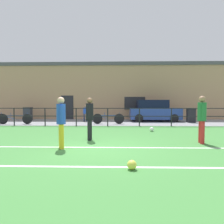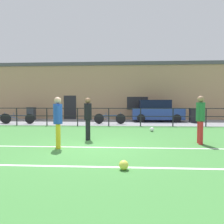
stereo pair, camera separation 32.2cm
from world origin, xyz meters
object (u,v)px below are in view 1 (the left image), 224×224
(player_striker, at_px, (61,119))
(trash_bin_0, at_px, (28,114))
(parked_car_red, at_px, (154,111))
(trash_bin_1, at_px, (191,115))
(soccer_ball_match, at_px, (132,165))
(soccer_ball_spare, at_px, (152,129))
(bicycle_parked_2, at_px, (15,119))
(player_winger, at_px, (202,117))
(player_goalkeeper, at_px, (90,116))
(bicycle_parked_1, at_px, (108,119))
(spectator_child, at_px, (85,112))

(player_striker, height_order, trash_bin_0, player_striker)
(parked_car_red, distance_m, trash_bin_1, 2.74)
(soccer_ball_match, bearing_deg, soccer_ball_spare, 76.42)
(bicycle_parked_2, height_order, trash_bin_0, trash_bin_0)
(player_winger, height_order, soccer_ball_spare, player_winger)
(player_goalkeeper, xyz_separation_m, trash_bin_1, (6.53, 7.00, -0.41))
(player_striker, relative_size, soccer_ball_match, 7.79)
(trash_bin_1, bearing_deg, player_goalkeeper, -133.02)
(soccer_ball_match, distance_m, trash_bin_1, 11.72)
(player_goalkeeper, bearing_deg, player_winger, 82.79)
(parked_car_red, distance_m, bicycle_parked_2, 10.22)
(player_winger, distance_m, trash_bin_1, 7.91)
(bicycle_parked_2, bearing_deg, soccer_ball_match, -51.16)
(bicycle_parked_1, bearing_deg, soccer_ball_match, -84.10)
(parked_car_red, bearing_deg, bicycle_parked_2, -166.30)
(player_goalkeeper, height_order, trash_bin_1, player_goalkeeper)
(player_winger, distance_m, parked_car_red, 8.57)
(soccer_ball_match, height_order, bicycle_parked_2, bicycle_parked_2)
(player_goalkeeper, relative_size, trash_bin_1, 1.60)
(player_winger, xyz_separation_m, spectator_child, (-5.60, 8.09, -0.26))
(player_goalkeeper, bearing_deg, parked_car_red, 153.72)
(player_winger, relative_size, soccer_ball_spare, 7.81)
(player_goalkeeper, relative_size, bicycle_parked_1, 0.77)
(spectator_child, bearing_deg, player_striker, 72.31)
(player_winger, height_order, bicycle_parked_1, player_winger)
(bicycle_parked_2, distance_m, trash_bin_0, 2.91)
(parked_car_red, bearing_deg, trash_bin_0, 177.43)
(player_striker, distance_m, trash_bin_1, 11.18)
(soccer_ball_spare, height_order, bicycle_parked_2, bicycle_parked_2)
(trash_bin_1, bearing_deg, soccer_ball_match, -115.77)
(bicycle_parked_1, xyz_separation_m, trash_bin_1, (6.07, 1.12, 0.17))
(player_winger, distance_m, soccer_ball_match, 4.17)
(player_striker, relative_size, soccer_ball_spare, 7.56)
(bicycle_parked_1, bearing_deg, player_striker, -99.25)
(player_winger, bearing_deg, bicycle_parked_2, -112.57)
(soccer_ball_match, height_order, soccer_ball_spare, soccer_ball_spare)
(bicycle_parked_2, relative_size, trash_bin_0, 2.22)
(player_striker, xyz_separation_m, soccer_ball_spare, (3.62, 3.93, -0.85))
(player_winger, distance_m, trash_bin_0, 13.87)
(bicycle_parked_1, distance_m, bicycle_parked_2, 6.39)
(soccer_ball_spare, height_order, bicycle_parked_1, bicycle_parked_1)
(trash_bin_0, bearing_deg, bicycle_parked_2, -82.19)
(player_goalkeeper, bearing_deg, bicycle_parked_1, 175.72)
(bicycle_parked_1, bearing_deg, bicycle_parked_2, -177.40)
(spectator_child, relative_size, bicycle_parked_1, 0.57)
(soccer_ball_match, height_order, parked_car_red, parked_car_red)
(trash_bin_0, xyz_separation_m, trash_bin_1, (12.85, -1.48, -0.01))
(player_goalkeeper, distance_m, soccer_ball_match, 3.92)
(player_winger, bearing_deg, bicycle_parked_1, -141.15)
(spectator_child, bearing_deg, soccer_ball_match, 82.48)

